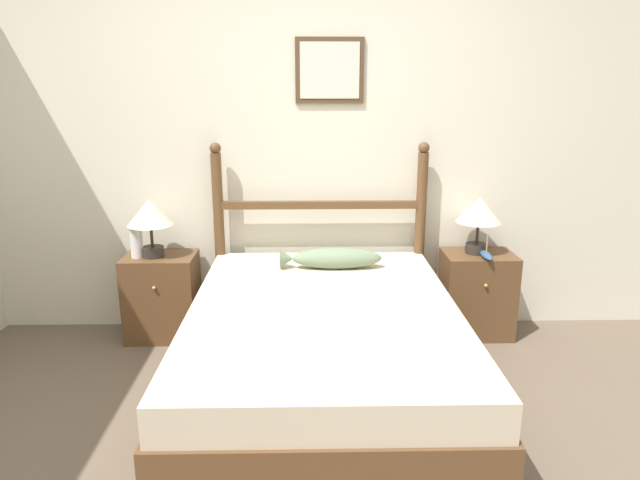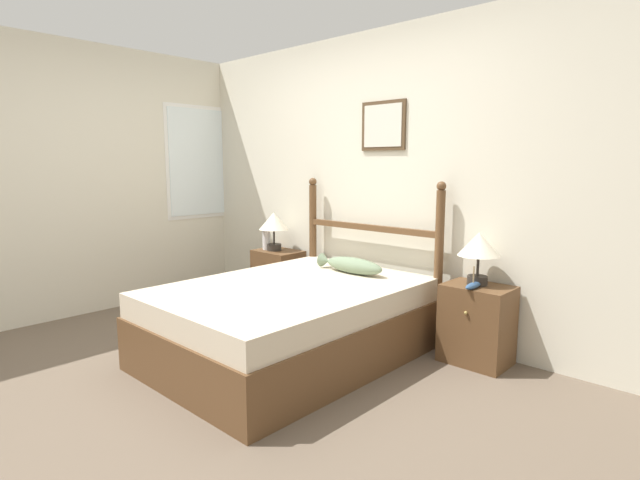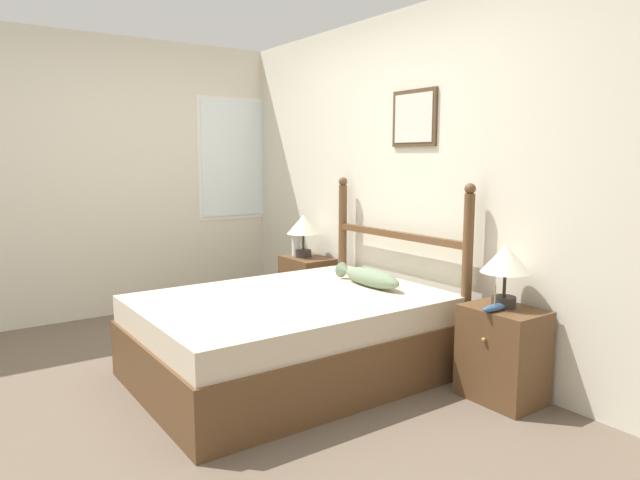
{
  "view_description": "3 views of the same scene",
  "coord_description": "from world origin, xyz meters",
  "px_view_note": "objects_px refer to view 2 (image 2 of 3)",
  "views": [
    {
      "loc": [
        0.06,
        -2.12,
        1.67
      ],
      "look_at": [
        0.12,
        1.02,
        0.81
      ],
      "focal_mm": 32.0,
      "sensor_mm": 36.0,
      "label": 1
    },
    {
      "loc": [
        2.73,
        -1.81,
        1.43
      ],
      "look_at": [
        0.16,
        0.95,
        0.86
      ],
      "focal_mm": 28.0,
      "sensor_mm": 36.0,
      "label": 2
    },
    {
      "loc": [
        3.27,
        -1.3,
        1.47
      ],
      "look_at": [
        0.03,
        0.96,
        0.89
      ],
      "focal_mm": 32.0,
      "sensor_mm": 36.0,
      "label": 3
    }
  ],
  "objects_px": {
    "nightstand_left": "(278,278)",
    "model_boat": "(473,285)",
    "bed": "(290,321)",
    "table_lamp_left": "(274,223)",
    "bottle": "(266,239)",
    "table_lamp_right": "(479,247)",
    "fish_pillow": "(351,265)",
    "nightstand_right": "(477,324)"
  },
  "relations": [
    {
      "from": "nightstand_left",
      "to": "bottle",
      "type": "xyz_separation_m",
      "value": [
        -0.13,
        -0.04,
        0.4
      ]
    },
    {
      "from": "nightstand_left",
      "to": "fish_pillow",
      "type": "distance_m",
      "value": 1.2
    },
    {
      "from": "nightstand_left",
      "to": "nightstand_right",
      "type": "height_order",
      "value": "same"
    },
    {
      "from": "nightstand_right",
      "to": "table_lamp_left",
      "type": "xyz_separation_m",
      "value": [
        -2.16,
        -0.02,
        0.56
      ]
    },
    {
      "from": "bed",
      "to": "table_lamp_right",
      "type": "xyz_separation_m",
      "value": [
        1.04,
        0.86,
        0.57
      ]
    },
    {
      "from": "table_lamp_left",
      "to": "bed",
      "type": "bearing_deg",
      "value": -36.98
    },
    {
      "from": "bed",
      "to": "table_lamp_right",
      "type": "height_order",
      "value": "table_lamp_right"
    },
    {
      "from": "table_lamp_left",
      "to": "bottle",
      "type": "height_order",
      "value": "table_lamp_left"
    },
    {
      "from": "nightstand_left",
      "to": "table_lamp_left",
      "type": "bearing_deg",
      "value": -149.98
    },
    {
      "from": "table_lamp_left",
      "to": "fish_pillow",
      "type": "xyz_separation_m",
      "value": [
        1.17,
        -0.21,
        -0.23
      ]
    },
    {
      "from": "nightstand_left",
      "to": "model_boat",
      "type": "relative_size",
      "value": 2.86
    },
    {
      "from": "bed",
      "to": "table_lamp_left",
      "type": "distance_m",
      "value": 1.49
    },
    {
      "from": "table_lamp_right",
      "to": "fish_pillow",
      "type": "height_order",
      "value": "table_lamp_right"
    },
    {
      "from": "table_lamp_right",
      "to": "model_boat",
      "type": "distance_m",
      "value": 0.28
    },
    {
      "from": "bottle",
      "to": "table_lamp_right",
      "type": "bearing_deg",
      "value": 1.3
    },
    {
      "from": "bed",
      "to": "bottle",
      "type": "bearing_deg",
      "value": 145.87
    },
    {
      "from": "model_boat",
      "to": "table_lamp_right",
      "type": "bearing_deg",
      "value": 103.6
    },
    {
      "from": "bed",
      "to": "model_boat",
      "type": "relative_size",
      "value": 9.84
    },
    {
      "from": "nightstand_left",
      "to": "table_lamp_left",
      "type": "relative_size",
      "value": 1.51
    },
    {
      "from": "bed",
      "to": "fish_pillow",
      "type": "xyz_separation_m",
      "value": [
        0.07,
        0.62,
        0.34
      ]
    },
    {
      "from": "bed",
      "to": "fish_pillow",
      "type": "height_order",
      "value": "fish_pillow"
    },
    {
      "from": "table_lamp_left",
      "to": "table_lamp_right",
      "type": "bearing_deg",
      "value": 0.89
    },
    {
      "from": "nightstand_left",
      "to": "model_boat",
      "type": "distance_m",
      "value": 2.16
    },
    {
      "from": "bottle",
      "to": "nightstand_right",
      "type": "bearing_deg",
      "value": 0.94
    },
    {
      "from": "bed",
      "to": "table_lamp_right",
      "type": "distance_m",
      "value": 1.47
    },
    {
      "from": "table_lamp_left",
      "to": "model_boat",
      "type": "relative_size",
      "value": 1.9
    },
    {
      "from": "bed",
      "to": "model_boat",
      "type": "xyz_separation_m",
      "value": [
        1.07,
        0.74,
        0.32
      ]
    },
    {
      "from": "bottle",
      "to": "model_boat",
      "type": "relative_size",
      "value": 1.2
    },
    {
      "from": "nightstand_left",
      "to": "model_boat",
      "type": "bearing_deg",
      "value": -2.92
    },
    {
      "from": "bed",
      "to": "table_lamp_left",
      "type": "xyz_separation_m",
      "value": [
        -1.1,
        0.83,
        0.57
      ]
    },
    {
      "from": "bed",
      "to": "table_lamp_left",
      "type": "bearing_deg",
      "value": 143.02
    },
    {
      "from": "bed",
      "to": "bottle",
      "type": "relative_size",
      "value": 8.18
    },
    {
      "from": "fish_pillow",
      "to": "table_lamp_right",
      "type": "bearing_deg",
      "value": 13.84
    },
    {
      "from": "bottle",
      "to": "table_lamp_left",
      "type": "bearing_deg",
      "value": 10.26
    },
    {
      "from": "bed",
      "to": "nightstand_right",
      "type": "distance_m",
      "value": 1.36
    },
    {
      "from": "bed",
      "to": "nightstand_left",
      "type": "distance_m",
      "value": 1.36
    },
    {
      "from": "nightstand_right",
      "to": "table_lamp_left",
      "type": "relative_size",
      "value": 1.51
    },
    {
      "from": "nightstand_right",
      "to": "table_lamp_left",
      "type": "distance_m",
      "value": 2.23
    },
    {
      "from": "bottle",
      "to": "fish_pillow",
      "type": "distance_m",
      "value": 1.28
    },
    {
      "from": "nightstand_left",
      "to": "bottle",
      "type": "height_order",
      "value": "bottle"
    },
    {
      "from": "nightstand_right",
      "to": "fish_pillow",
      "type": "bearing_deg",
      "value": -167.17
    },
    {
      "from": "fish_pillow",
      "to": "nightstand_right",
      "type": "bearing_deg",
      "value": 12.83
    }
  ]
}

